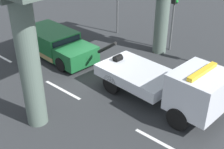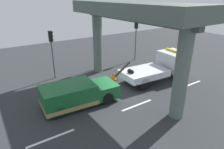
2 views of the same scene
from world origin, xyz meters
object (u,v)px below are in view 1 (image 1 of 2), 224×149
traffic_light_far (174,6)px  towed_van_green (56,44)px  tow_truck_white (171,84)px  traffic_cone_orange (134,60)px

traffic_light_far → towed_van_green: bearing=-131.8°
tow_truck_white → towed_van_green: (-8.16, 0.06, -0.42)m
towed_van_green → traffic_light_far: size_ratio=1.35×
towed_van_green → traffic_light_far: (4.88, 5.47, 2.12)m
towed_van_green → traffic_cone_orange: (4.49, 2.09, -0.42)m
traffic_cone_orange → tow_truck_white: bearing=-30.4°
tow_truck_white → towed_van_green: size_ratio=1.37×
traffic_light_far → traffic_cone_orange: size_ratio=5.29×
towed_van_green → traffic_cone_orange: size_ratio=7.13×
tow_truck_white → towed_van_green: 8.17m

